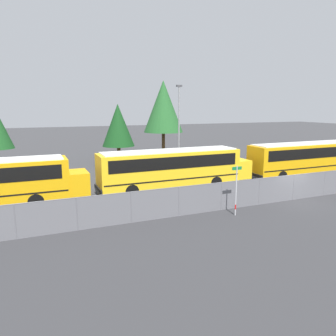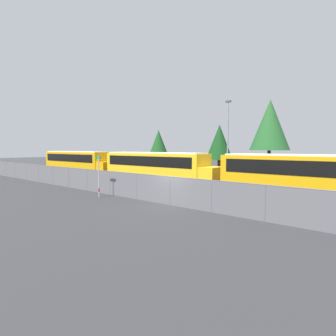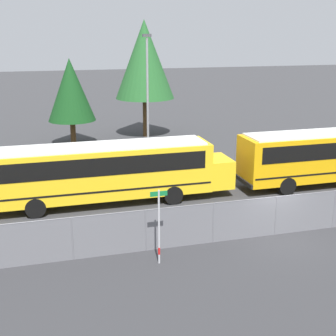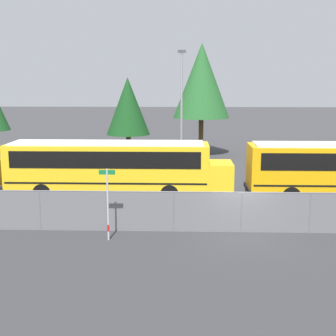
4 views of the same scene
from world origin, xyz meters
The scene contains 7 objects.
ground_plane centered at (0.00, 0.00, 0.00)m, with size 200.00×200.00×0.00m, color #38383A.
fence centered at (0.00, 0.00, 0.97)m, with size 68.05×0.07×1.91m.
school_bus_1 centered at (-6.80, 6.28, 1.98)m, with size 13.31×2.53×3.32m.
street_sign centered at (-5.91, -1.26, 1.67)m, with size 0.70×0.09×3.17m.
light_pole centered at (-2.80, 13.85, 4.89)m, with size 0.60×0.24×8.99m.
tree_1 centered at (-1.02, 22.51, 6.79)m, with size 5.16×5.16×10.16m.
tree_3 centered at (-7.58, 20.87, 4.57)m, with size 3.87×3.87×7.11m.
Camera 3 is at (-10.21, -18.05, 9.16)m, focal length 50.00 mm.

